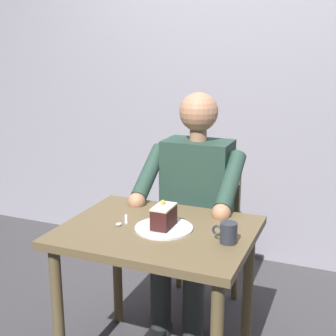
% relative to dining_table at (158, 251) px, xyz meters
% --- Properties ---
extents(cafe_rear_panel, '(6.40, 0.12, 3.00)m').
position_rel_dining_table_xyz_m(cafe_rear_panel, '(0.00, -1.39, 0.90)').
color(cafe_rear_panel, '#9C99A6').
rests_on(cafe_rear_panel, ground).
extents(dining_table, '(0.84, 0.66, 0.71)m').
position_rel_dining_table_xyz_m(dining_table, '(0.00, 0.00, 0.00)').
color(dining_table, brown).
rests_on(dining_table, ground).
extents(chair, '(0.42, 0.42, 0.88)m').
position_rel_dining_table_xyz_m(chair, '(0.00, -0.64, -0.12)').
color(chair, olive).
rests_on(chair, ground).
extents(seated_person, '(0.53, 0.58, 1.26)m').
position_rel_dining_table_xyz_m(seated_person, '(0.00, -0.47, 0.05)').
color(seated_person, '#294439').
rests_on(seated_person, ground).
extents(dessert_plate, '(0.25, 0.25, 0.01)m').
position_rel_dining_table_xyz_m(dessert_plate, '(-0.03, 0.00, 0.11)').
color(dessert_plate, white).
rests_on(dessert_plate, dining_table).
extents(cake_slice, '(0.08, 0.13, 0.12)m').
position_rel_dining_table_xyz_m(cake_slice, '(-0.03, 0.00, 0.17)').
color(cake_slice, '#3D1A18').
rests_on(cake_slice, dessert_plate).
extents(coffee_cup, '(0.11, 0.07, 0.09)m').
position_rel_dining_table_xyz_m(coffee_cup, '(-0.33, 0.03, 0.15)').
color(coffee_cup, '#2D303B').
rests_on(coffee_cup, dining_table).
extents(dessert_spoon, '(0.06, 0.14, 0.01)m').
position_rel_dining_table_xyz_m(dessert_spoon, '(0.17, 0.00, 0.11)').
color(dessert_spoon, silver).
rests_on(dessert_spoon, dining_table).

